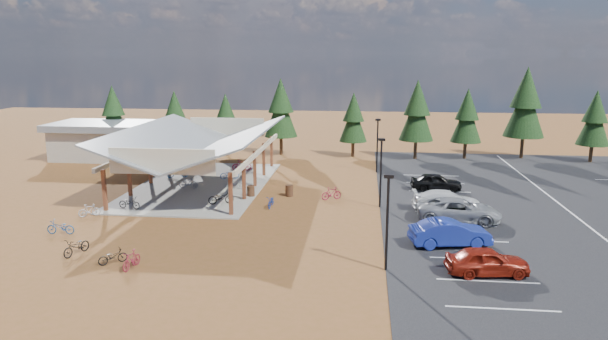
# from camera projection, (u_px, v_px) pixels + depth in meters

# --- Properties ---
(ground) EXTENTS (140.00, 140.00, 0.00)m
(ground) POSITION_uv_depth(u_px,v_px,m) (310.00, 213.00, 38.69)
(ground) COLOR brown
(ground) RESTS_ON ground
(asphalt_lot) EXTENTS (27.00, 44.00, 0.04)m
(asphalt_lot) POSITION_uv_depth(u_px,v_px,m) (565.00, 209.00, 39.61)
(asphalt_lot) COLOR black
(asphalt_lot) RESTS_ON ground
(concrete_pad) EXTENTS (10.60, 18.60, 0.10)m
(concrete_pad) POSITION_uv_depth(u_px,v_px,m) (203.00, 185.00, 46.56)
(concrete_pad) COLOR gray
(concrete_pad) RESTS_ON ground
(bike_pavilion) EXTENTS (11.65, 19.40, 4.97)m
(bike_pavilion) POSITION_uv_depth(u_px,v_px,m) (201.00, 142.00, 45.76)
(bike_pavilion) COLOR #5C301A
(bike_pavilion) RESTS_ON concrete_pad
(outbuilding) EXTENTS (11.00, 7.00, 3.90)m
(outbuilding) POSITION_uv_depth(u_px,v_px,m) (105.00, 140.00, 58.33)
(outbuilding) COLOR #ADA593
(outbuilding) RESTS_ON ground
(lamp_post_0) EXTENTS (0.50, 0.25, 5.14)m
(lamp_post_0) POSITION_uv_depth(u_px,v_px,m) (387.00, 216.00, 27.81)
(lamp_post_0) COLOR black
(lamp_post_0) RESTS_ON ground
(lamp_post_1) EXTENTS (0.50, 0.25, 5.14)m
(lamp_post_1) POSITION_uv_depth(u_px,v_px,m) (381.00, 168.00, 39.47)
(lamp_post_1) COLOR black
(lamp_post_1) RESTS_ON ground
(lamp_post_2) EXTENTS (0.50, 0.25, 5.14)m
(lamp_post_2) POSITION_uv_depth(u_px,v_px,m) (377.00, 142.00, 51.12)
(lamp_post_2) COLOR black
(lamp_post_2) RESTS_ON ground
(trash_bin_0) EXTENTS (0.60, 0.60, 0.90)m
(trash_bin_0) POSITION_uv_depth(u_px,v_px,m) (251.00, 192.00, 42.76)
(trash_bin_0) COLOR #432918
(trash_bin_0) RESTS_ON ground
(trash_bin_1) EXTENTS (0.60, 0.60, 0.90)m
(trash_bin_1) POSITION_uv_depth(u_px,v_px,m) (289.00, 191.00, 43.03)
(trash_bin_1) COLOR #432918
(trash_bin_1) RESTS_ON ground
(pine_0) EXTENTS (3.29, 3.29, 7.65)m
(pine_0) POSITION_uv_depth(u_px,v_px,m) (113.00, 112.00, 61.19)
(pine_0) COLOR #382314
(pine_0) RESTS_ON ground
(pine_1) EXTENTS (3.05, 3.05, 7.11)m
(pine_1) POSITION_uv_depth(u_px,v_px,m) (175.00, 116.00, 60.52)
(pine_1) COLOR #382314
(pine_1) RESTS_ON ground
(pine_2) EXTENTS (2.95, 2.95, 6.87)m
(pine_2) POSITION_uv_depth(u_px,v_px,m) (226.00, 118.00, 59.55)
(pine_2) COLOR #382314
(pine_2) RESTS_ON ground
(pine_3) EXTENTS (3.66, 3.66, 8.52)m
(pine_3) POSITION_uv_depth(u_px,v_px,m) (281.00, 108.00, 59.80)
(pine_3) COLOR #382314
(pine_3) RESTS_ON ground
(pine_4) EXTENTS (3.02, 3.02, 7.04)m
(pine_4) POSITION_uv_depth(u_px,v_px,m) (353.00, 118.00, 58.79)
(pine_4) COLOR #382314
(pine_4) RESTS_ON ground
(pine_5) EXTENTS (3.64, 3.64, 8.47)m
(pine_5) POSITION_uv_depth(u_px,v_px,m) (417.00, 111.00, 57.31)
(pine_5) COLOR #382314
(pine_5) RESTS_ON ground
(pine_6) EXTENTS (3.24, 3.24, 7.56)m
(pine_6) POSITION_uv_depth(u_px,v_px,m) (467.00, 116.00, 57.59)
(pine_6) COLOR #382314
(pine_6) RESTS_ON ground
(pine_7) EXTENTS (4.21, 4.21, 9.82)m
(pine_7) POSITION_uv_depth(u_px,v_px,m) (526.00, 103.00, 57.45)
(pine_7) COLOR #382314
(pine_7) RESTS_ON ground
(pine_8) EXTENTS (3.23, 3.23, 7.52)m
(pine_8) POSITION_uv_depth(u_px,v_px,m) (595.00, 118.00, 55.64)
(pine_8) COLOR #382314
(pine_8) RESTS_ON ground
(bike_0) EXTENTS (1.76, 0.86, 0.89)m
(bike_0) POSITION_uv_depth(u_px,v_px,m) (129.00, 203.00, 39.21)
(bike_0) COLOR black
(bike_0) RESTS_ON concrete_pad
(bike_1) EXTENTS (1.61, 0.52, 0.96)m
(bike_1) POSITION_uv_depth(u_px,v_px,m) (188.00, 183.00, 45.10)
(bike_1) COLOR gray
(bike_1) RESTS_ON concrete_pad
(bike_2) EXTENTS (2.01, 1.19, 1.00)m
(bike_2) POSITION_uv_depth(u_px,v_px,m) (177.00, 172.00, 49.04)
(bike_2) COLOR #265897
(bike_2) RESTS_ON concrete_pad
(bike_3) EXTENTS (1.53, 0.44, 0.92)m
(bike_3) POSITION_uv_depth(u_px,v_px,m) (196.00, 168.00, 50.85)
(bike_3) COLOR maroon
(bike_3) RESTS_ON concrete_pad
(bike_4) EXTENTS (2.00, 1.26, 0.99)m
(bike_4) POSITION_uv_depth(u_px,v_px,m) (221.00, 198.00, 40.43)
(bike_4) COLOR black
(bike_4) RESTS_ON concrete_pad
(bike_5) EXTENTS (1.66, 0.91, 0.96)m
(bike_5) POSITION_uv_depth(u_px,v_px,m) (235.00, 183.00, 45.06)
(bike_5) COLOR #9D9FA6
(bike_5) RESTS_ON concrete_pad
(bike_6) EXTENTS (1.80, 1.13, 0.89)m
(bike_6) POSITION_uv_depth(u_px,v_px,m) (230.00, 174.00, 48.55)
(bike_6) COLOR #264F9E
(bike_6) RESTS_ON concrete_pad
(bike_7) EXTENTS (1.92, 1.11, 1.11)m
(bike_7) POSITION_uv_depth(u_px,v_px,m) (242.00, 165.00, 51.93)
(bike_7) COLOR maroon
(bike_7) RESTS_ON concrete_pad
(bike_8) EXTENTS (1.16, 1.97, 0.98)m
(bike_8) POSITION_uv_depth(u_px,v_px,m) (77.00, 246.00, 30.49)
(bike_8) COLOR black
(bike_8) RESTS_ON ground
(bike_9) EXTENTS (1.46, 1.17, 0.89)m
(bike_9) POSITION_uv_depth(u_px,v_px,m) (89.00, 210.00, 37.67)
(bike_9) COLOR #9FA0A8
(bike_9) RESTS_ON ground
(bike_10) EXTENTS (1.78, 0.72, 0.92)m
(bike_10) POSITION_uv_depth(u_px,v_px,m) (60.00, 227.00, 33.96)
(bike_10) COLOR navy
(bike_10) RESTS_ON ground
(bike_11) EXTENTS (0.71, 1.68, 0.98)m
(bike_11) POSITION_uv_depth(u_px,v_px,m) (132.00, 260.00, 28.53)
(bike_11) COLOR maroon
(bike_11) RESTS_ON ground
(bike_12) EXTENTS (1.54, 1.41, 0.81)m
(bike_12) POSITION_uv_depth(u_px,v_px,m) (113.00, 256.00, 29.20)
(bike_12) COLOR black
(bike_12) RESTS_ON ground
(bike_14) EXTENTS (0.63, 1.68, 0.87)m
(bike_14) POSITION_uv_depth(u_px,v_px,m) (271.00, 202.00, 39.94)
(bike_14) COLOR #173497
(bike_14) RESTS_ON ground
(bike_15) EXTENTS (1.68, 1.19, 1.00)m
(bike_15) POSITION_uv_depth(u_px,v_px,m) (331.00, 193.00, 42.01)
(bike_15) COLOR maroon
(bike_15) RESTS_ON ground
(car_0) EXTENTS (4.34, 2.14, 1.42)m
(car_0) POSITION_uv_depth(u_px,v_px,m) (487.00, 261.00, 27.63)
(car_0) COLOR maroon
(car_0) RESTS_ON asphalt_lot
(car_1) EXTENTS (4.93, 2.49, 1.55)m
(car_1) POSITION_uv_depth(u_px,v_px,m) (450.00, 233.00, 31.78)
(car_1) COLOR navy
(car_1) RESTS_ON asphalt_lot
(car_2) EXTENTS (5.75, 3.00, 1.54)m
(car_2) POSITION_uv_depth(u_px,v_px,m) (459.00, 210.00, 36.40)
(car_2) COLOR gray
(car_2) RESTS_ON asphalt_lot
(car_3) EXTENTS (5.01, 2.31, 1.42)m
(car_3) POSITION_uv_depth(u_px,v_px,m) (447.00, 201.00, 39.02)
(car_3) COLOR silver
(car_3) RESTS_ON asphalt_lot
(car_4) EXTENTS (4.17, 1.76, 1.41)m
(car_4) POSITION_uv_depth(u_px,v_px,m) (436.00, 182.00, 44.75)
(car_4) COLOR black
(car_4) RESTS_ON asphalt_lot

